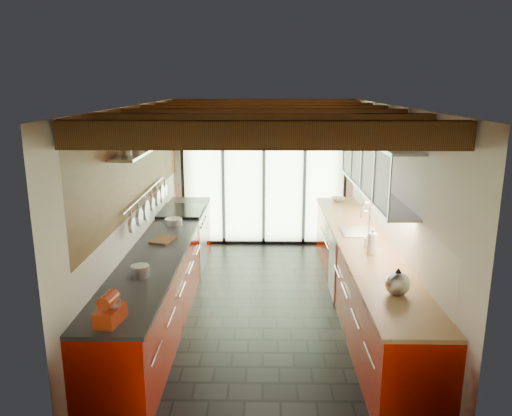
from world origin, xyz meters
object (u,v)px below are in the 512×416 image
Objects in this scene: soap_bottle at (367,240)px; bowl at (338,199)px; paper_towel at (372,244)px; kettle at (398,282)px; stand_mixer at (110,310)px.

soap_bottle reaches higher than bowl.
paper_towel is 0.28m from soap_bottle.
bowl is (0.00, 2.47, -0.05)m from soap_bottle.
kettle is 1.01× the size of paper_towel.
bowl is at bearing 90.00° from soap_bottle.
kettle is 1.42m from soap_bottle.
paper_towel is 1.83× the size of soap_bottle.
soap_bottle is at bearing 90.00° from kettle.
stand_mixer is 3.25m from soap_bottle.
paper_towel is 1.28× the size of bowl.
bowl is at bearing 90.00° from kettle.
bowl is at bearing 90.00° from paper_towel.
bowl is (2.54, 4.49, -0.08)m from stand_mixer.
soap_bottle is 0.70× the size of bowl.
kettle is 1.29× the size of bowl.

